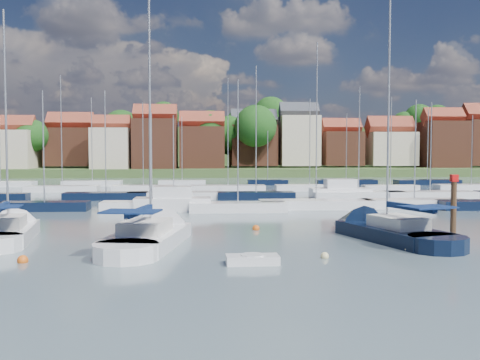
{
  "coord_description": "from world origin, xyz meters",
  "views": [
    {
      "loc": [
        -2.28,
        -29.5,
        5.41
      ],
      "look_at": [
        0.53,
        14.0,
        3.12
      ],
      "focal_mm": 40.0,
      "sensor_mm": 36.0,
      "label": 1
    }
  ],
  "objects": [
    {
      "name": "buoy_e",
      "position": [
        1.2,
        7.18,
        0.0
      ],
      "size": [
        0.51,
        0.51,
        0.51
      ],
      "primitive_type": "sphere",
      "color": "#D85914",
      "rests_on": "ground"
    },
    {
      "name": "buoy_g",
      "position": [
        -6.89,
        -1.04,
        0.0
      ],
      "size": [
        0.47,
        0.47,
        0.47
      ],
      "primitive_type": "sphere",
      "color": "#D85914",
      "rests_on": "ground"
    },
    {
      "name": "buoy_h",
      "position": [
        -12.88,
        1.71,
        0.0
      ],
      "size": [
        0.45,
        0.45,
        0.45
      ],
      "primitive_type": "sphere",
      "color": "beige",
      "rests_on": "ground"
    },
    {
      "name": "sailboat_navy",
      "position": [
        8.62,
        3.75,
        0.35
      ],
      "size": [
        6.89,
        12.65,
        16.94
      ],
      "rotation": [
        0.0,
        0.0,
        1.89
      ],
      "color": "black",
      "rests_on": "ground"
    },
    {
      "name": "sailboat_centre",
      "position": [
        -5.3,
        2.91,
        0.35
      ],
      "size": [
        5.5,
        13.1,
        17.21
      ],
      "rotation": [
        0.0,
        0.0,
        1.4
      ],
      "color": "silver",
      "rests_on": "ground"
    },
    {
      "name": "marina_field",
      "position": [
        1.91,
        35.15,
        0.43
      ],
      "size": [
        79.62,
        41.41,
        15.93
      ],
      "color": "silver",
      "rests_on": "ground"
    },
    {
      "name": "sailboat_left",
      "position": [
        -14.64,
        5.02,
        0.36
      ],
      "size": [
        4.86,
        11.59,
        15.29
      ],
      "rotation": [
        0.0,
        0.0,
        1.74
      ],
      "color": "silver",
      "rests_on": "ground"
    },
    {
      "name": "tender",
      "position": [
        -0.04,
        -4.07,
        0.21
      ],
      "size": [
        2.58,
        1.26,
        0.55
      ],
      "rotation": [
        0.0,
        0.0,
        0.03
      ],
      "color": "silver",
      "rests_on": "ground"
    },
    {
      "name": "timber_piling",
      "position": [
        13.22,
        2.87,
        0.99
      ],
      "size": [
        0.4,
        0.4,
        6.25
      ],
      "color": "#4C331E",
      "rests_on": "ground"
    },
    {
      "name": "buoy_d",
      "position": [
        3.76,
        -2.89,
        0.0
      ],
      "size": [
        0.42,
        0.42,
        0.42
      ],
      "primitive_type": "sphere",
      "color": "beige",
      "rests_on": "ground"
    },
    {
      "name": "buoy_c",
      "position": [
        -7.14,
        -1.39,
        0.0
      ],
      "size": [
        0.55,
        0.55,
        0.55
      ],
      "primitive_type": "sphere",
      "color": "#D85914",
      "rests_on": "ground"
    },
    {
      "name": "ground",
      "position": [
        0.0,
        40.0,
        0.0
      ],
      "size": [
        260.0,
        260.0,
        0.0
      ],
      "primitive_type": "plane",
      "color": "#44555D",
      "rests_on": "ground"
    },
    {
      "name": "far_shore_town",
      "position": [
        2.23,
        132.67,
        4.61
      ],
      "size": [
        212.46,
        90.0,
        22.27
      ],
      "color": "#3F552A",
      "rests_on": "ground"
    },
    {
      "name": "buoy_b",
      "position": [
        -11.24,
        -2.99,
        0.0
      ],
      "size": [
        0.53,
        0.53,
        0.53
      ],
      "primitive_type": "sphere",
      "color": "#D85914",
      "rests_on": "ground"
    },
    {
      "name": "buoy_f",
      "position": [
        8.78,
        -1.24,
        0.0
      ],
      "size": [
        0.46,
        0.46,
        0.46
      ],
      "primitive_type": "sphere",
      "color": "beige",
      "rests_on": "ground"
    }
  ]
}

